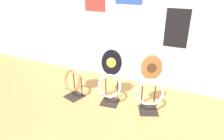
% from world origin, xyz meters
% --- Properties ---
extents(wall_back, '(8.00, 0.07, 2.60)m').
position_xyz_m(wall_back, '(-0.00, 2.00, 1.30)').
color(wall_back, silver).
rests_on(wall_back, ground_plane).
extents(toilet_seat_display_jazz_black, '(0.40, 0.33, 0.87)m').
position_xyz_m(toilet_seat_display_jazz_black, '(-0.33, 1.12, 0.42)').
color(toilet_seat_display_jazz_black, black).
rests_on(toilet_seat_display_jazz_black, ground_plane).
extents(toilet_seat_display_woodgrain, '(0.43, 0.37, 0.90)m').
position_xyz_m(toilet_seat_display_woodgrain, '(0.30, 1.13, 0.41)').
color(toilet_seat_display_woodgrain, black).
rests_on(toilet_seat_display_woodgrain, ground_plane).
extents(toilet_seat_display_white_plain, '(0.41, 0.35, 0.88)m').
position_xyz_m(toilet_seat_display_white_plain, '(-0.96, 1.01, 0.39)').
color(toilet_seat_display_white_plain, black).
rests_on(toilet_seat_display_white_plain, ground_plane).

